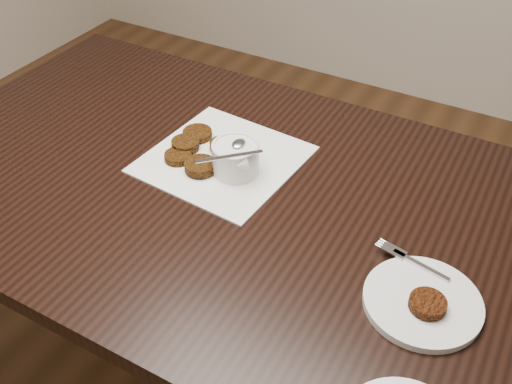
% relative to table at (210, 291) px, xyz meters
% --- Properties ---
extents(table, '(1.37, 0.88, 0.75)m').
position_rel_table_xyz_m(table, '(0.00, 0.00, 0.00)').
color(table, black).
rests_on(table, floor).
extents(napkin, '(0.34, 0.34, 0.00)m').
position_rel_table_xyz_m(napkin, '(0.01, 0.07, 0.38)').
color(napkin, silver).
rests_on(napkin, table).
extents(sauce_ramekin, '(0.18, 0.18, 0.14)m').
position_rel_table_xyz_m(sauce_ramekin, '(0.06, 0.05, 0.45)').
color(sauce_ramekin, silver).
rests_on(sauce_ramekin, napkin).
extents(patty_cluster, '(0.26, 0.26, 0.02)m').
position_rel_table_xyz_m(patty_cluster, '(-0.03, 0.06, 0.39)').
color(patty_cluster, '#58300B').
rests_on(patty_cluster, napkin).
extents(plate_with_patty, '(0.24, 0.24, 0.03)m').
position_rel_table_xyz_m(plate_with_patty, '(0.52, -0.11, 0.39)').
color(plate_with_patty, silver).
rests_on(plate_with_patty, table).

